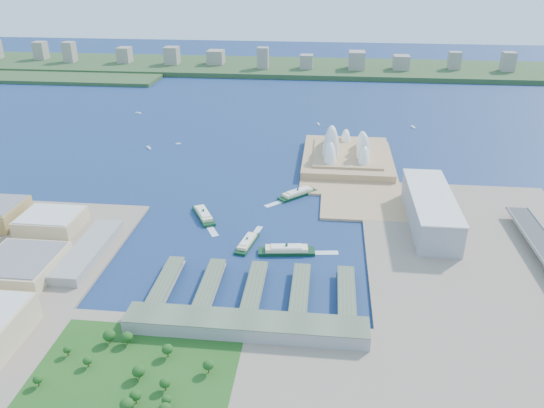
# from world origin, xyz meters

# --- Properties ---
(ground) EXTENTS (3000.00, 3000.00, 0.00)m
(ground) POSITION_xyz_m (0.00, 0.00, 0.00)
(ground) COLOR #0F1C4A
(ground) RESTS_ON ground
(south_land) EXTENTS (720.00, 180.00, 3.00)m
(south_land) POSITION_xyz_m (0.00, -210.00, 1.50)
(south_land) COLOR gray
(south_land) RESTS_ON ground
(east_land) EXTENTS (240.00, 500.00, 3.00)m
(east_land) POSITION_xyz_m (240.00, -50.00, 1.50)
(east_land) COLOR gray
(east_land) RESTS_ON ground
(peninsula) EXTENTS (135.00, 220.00, 3.00)m
(peninsula) POSITION_xyz_m (107.50, 260.00, 1.50)
(peninsula) COLOR tan
(peninsula) RESTS_ON ground
(far_shore) EXTENTS (2200.00, 260.00, 12.00)m
(far_shore) POSITION_xyz_m (0.00, 980.00, 6.00)
(far_shore) COLOR #2D4926
(far_shore) RESTS_ON ground
(opera_house) EXTENTS (134.00, 180.00, 58.00)m
(opera_house) POSITION_xyz_m (105.00, 280.00, 32.00)
(opera_house) COLOR white
(opera_house) RESTS_ON peninsula
(toaster_building) EXTENTS (45.00, 155.00, 35.00)m
(toaster_building) POSITION_xyz_m (195.00, 80.00, 20.50)
(toaster_building) COLOR gray
(toaster_building) RESTS_ON east_land
(ferry_wharves) EXTENTS (184.00, 90.00, 9.30)m
(ferry_wharves) POSITION_xyz_m (14.00, -75.00, 4.65)
(ferry_wharves) COLOR #4C5944
(ferry_wharves) RESTS_ON ground
(terminal_building) EXTENTS (200.00, 28.00, 12.00)m
(terminal_building) POSITION_xyz_m (15.00, -135.00, 9.00)
(terminal_building) COLOR gray
(terminal_building) RESTS_ON south_land
(park) EXTENTS (150.00, 110.00, 16.00)m
(park) POSITION_xyz_m (-60.00, -190.00, 11.00)
(park) COLOR #194714
(park) RESTS_ON south_land
(far_skyline) EXTENTS (1900.00, 140.00, 55.00)m
(far_skyline) POSITION_xyz_m (0.00, 960.00, 39.50)
(far_skyline) COLOR gray
(far_skyline) RESTS_ON far_shore
(ferry_a) EXTENTS (38.28, 55.52, 10.46)m
(ferry_a) POSITION_xyz_m (-68.08, 73.48, 5.23)
(ferry_a) COLOR black
(ferry_a) RESTS_ON ground
(ferry_b) EXTENTS (50.71, 49.87, 10.72)m
(ferry_b) POSITION_xyz_m (39.58, 147.07, 5.36)
(ferry_b) COLOR black
(ferry_b) RESTS_ON ground
(ferry_c) EXTENTS (21.29, 49.91, 9.16)m
(ferry_c) POSITION_xyz_m (-6.27, 13.06, 4.58)
(ferry_c) COLOR black
(ferry_c) RESTS_ON ground
(ferry_d) EXTENTS (60.36, 22.21, 11.15)m
(ferry_d) POSITION_xyz_m (37.27, 0.25, 5.57)
(ferry_d) COLOR black
(ferry_d) RESTS_ON ground
(boat_a) EXTENTS (11.63, 14.18, 2.85)m
(boat_a) POSITION_xyz_m (-211.99, 307.90, 1.43)
(boat_a) COLOR white
(boat_a) RESTS_ON ground
(boat_b) EXTENTS (8.92, 6.62, 2.30)m
(boat_b) POSITION_xyz_m (-170.03, 332.85, 1.15)
(boat_b) COLOR white
(boat_b) RESTS_ON ground
(boat_c) EXTENTS (7.23, 13.94, 3.01)m
(boat_c) POSITION_xyz_m (228.43, 469.48, 1.51)
(boat_c) COLOR white
(boat_c) RESTS_ON ground
(boat_d) EXTENTS (14.11, 9.20, 2.40)m
(boat_d) POSITION_xyz_m (-298.76, 508.64, 1.20)
(boat_d) COLOR white
(boat_d) RESTS_ON ground
(boat_e) EXTENTS (6.97, 12.36, 2.89)m
(boat_e) POSITION_xyz_m (57.11, 470.02, 1.45)
(boat_e) COLOR white
(boat_e) RESTS_ON ground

